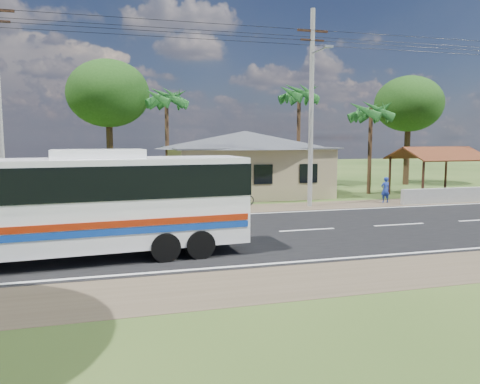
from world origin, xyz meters
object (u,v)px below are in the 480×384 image
object	(u,v)px
coach_bus	(68,198)
person	(385,190)
motorcycle	(241,198)
waiting_shed	(436,156)

from	to	relation	value
coach_bus	person	xyz separation A→B (m)	(17.35, 9.30, -1.25)
coach_bus	motorcycle	size ratio (longest dim) A/B	6.72
waiting_shed	person	distance (m)	5.63
person	coach_bus	bearing A→B (deg)	28.43
waiting_shed	coach_bus	size ratio (longest dim) A/B	0.45
coach_bus	person	size ratio (longest dim) A/B	7.39
waiting_shed	person	bearing A→B (deg)	-159.80
waiting_shed	motorcycle	xyz separation A→B (m)	(-13.81, -0.86, -2.28)
motorcycle	person	size ratio (longest dim) A/B	1.10
person	motorcycle	bearing A→B (deg)	-5.97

